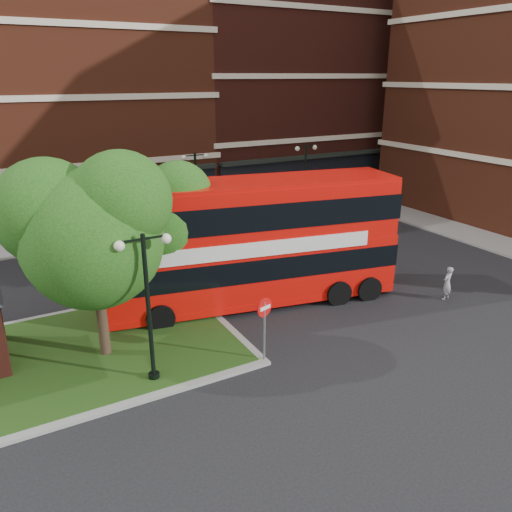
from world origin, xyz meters
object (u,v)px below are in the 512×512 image
car_silver (91,233)px  car_white (293,209)px  bus (253,234)px  woman (447,283)px

car_silver → car_white: car_silver is taller
bus → woman: size_ratio=8.32×
woman → car_white: woman is taller
car_silver → woman: bearing=-141.0°
bus → car_silver: size_ratio=3.02×
car_silver → car_white: (13.38, -0.84, -0.02)m
car_silver → bus: bearing=-157.8°
bus → woman: bearing=-16.4°
car_silver → car_white: bearing=-92.9°
woman → car_silver: woman is taller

